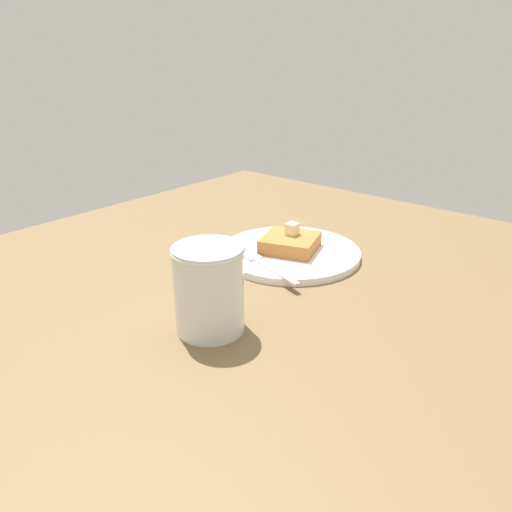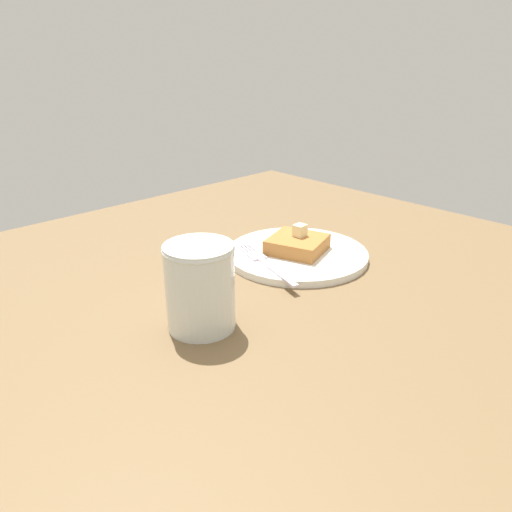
% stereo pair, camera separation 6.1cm
% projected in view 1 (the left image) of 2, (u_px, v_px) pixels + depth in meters
% --- Properties ---
extents(table_surface, '(0.92, 0.92, 0.02)m').
position_uv_depth(table_surface, '(273.00, 284.00, 0.70)').
color(table_surface, brown).
rests_on(table_surface, ground).
extents(plate, '(0.21, 0.21, 0.01)m').
position_uv_depth(plate, '(290.00, 252.00, 0.76)').
color(plate, white).
rests_on(plate, table_surface).
extents(toast_slice_center, '(0.10, 0.10, 0.02)m').
position_uv_depth(toast_slice_center, '(290.00, 243.00, 0.76)').
color(toast_slice_center, '#B27033').
rests_on(toast_slice_center, plate).
extents(butter_pat_primary, '(0.02, 0.02, 0.02)m').
position_uv_depth(butter_pat_primary, '(292.00, 229.00, 0.76)').
color(butter_pat_primary, '#F3E7AE').
rests_on(butter_pat_primary, toast_slice_center).
extents(fork, '(0.16, 0.06, 0.00)m').
position_uv_depth(fork, '(260.00, 261.00, 0.72)').
color(fork, silver).
rests_on(fork, plate).
extents(syrup_jar, '(0.08, 0.08, 0.10)m').
position_uv_depth(syrup_jar, '(209.00, 293.00, 0.55)').
color(syrup_jar, '#4B200A').
rests_on(syrup_jar, table_surface).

